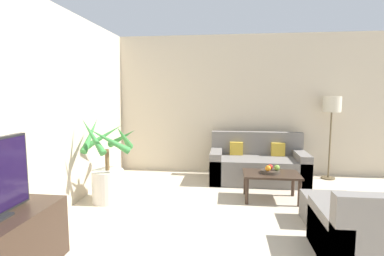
{
  "coord_description": "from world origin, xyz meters",
  "views": [
    {
      "loc": [
        -1.23,
        0.61,
        1.58
      ],
      "look_at": [
        -1.83,
        5.54,
        1.0
      ],
      "focal_mm": 28.0,
      "sensor_mm": 36.0,
      "label": 1
    }
  ],
  "objects_px": {
    "floor_lamp": "(332,109)",
    "coffee_table": "(271,177)",
    "apple_green": "(277,168)",
    "sofa_loveseat": "(257,165)",
    "orange_fruit": "(268,168)",
    "ottoman": "(328,209)",
    "fruit_bowl": "(270,172)",
    "armchair": "(366,237)",
    "apple_red": "(270,167)",
    "potted_palm": "(108,172)"
  },
  "relations": [
    {
      "from": "coffee_table",
      "to": "armchair",
      "type": "distance_m",
      "value": 1.72
    },
    {
      "from": "apple_red",
      "to": "ottoman",
      "type": "xyz_separation_m",
      "value": [
        0.59,
        -0.77,
        -0.32
      ]
    },
    {
      "from": "apple_green",
      "to": "sofa_loveseat",
      "type": "bearing_deg",
      "value": 100.89
    },
    {
      "from": "floor_lamp",
      "to": "apple_red",
      "type": "relative_size",
      "value": 19.54
    },
    {
      "from": "sofa_loveseat",
      "to": "apple_red",
      "type": "distance_m",
      "value": 0.95
    },
    {
      "from": "floor_lamp",
      "to": "ottoman",
      "type": "distance_m",
      "value": 2.38
    },
    {
      "from": "fruit_bowl",
      "to": "ottoman",
      "type": "height_order",
      "value": "fruit_bowl"
    },
    {
      "from": "apple_red",
      "to": "ottoman",
      "type": "bearing_deg",
      "value": -52.55
    },
    {
      "from": "potted_palm",
      "to": "sofa_loveseat",
      "type": "bearing_deg",
      "value": 29.86
    },
    {
      "from": "fruit_bowl",
      "to": "orange_fruit",
      "type": "xyz_separation_m",
      "value": [
        -0.04,
        -0.06,
        0.06
      ]
    },
    {
      "from": "floor_lamp",
      "to": "orange_fruit",
      "type": "height_order",
      "value": "floor_lamp"
    },
    {
      "from": "coffee_table",
      "to": "ottoman",
      "type": "distance_m",
      "value": 0.95
    },
    {
      "from": "apple_green",
      "to": "ottoman",
      "type": "relative_size",
      "value": 0.14
    },
    {
      "from": "floor_lamp",
      "to": "coffee_table",
      "type": "relative_size",
      "value": 1.86
    },
    {
      "from": "potted_palm",
      "to": "apple_green",
      "type": "relative_size",
      "value": 15.06
    },
    {
      "from": "potted_palm",
      "to": "floor_lamp",
      "type": "bearing_deg",
      "value": 24.06
    },
    {
      "from": "coffee_table",
      "to": "apple_red",
      "type": "distance_m",
      "value": 0.15
    },
    {
      "from": "potted_palm",
      "to": "floor_lamp",
      "type": "distance_m",
      "value": 4.03
    },
    {
      "from": "coffee_table",
      "to": "ottoman",
      "type": "relative_size",
      "value": 1.41
    },
    {
      "from": "sofa_loveseat",
      "to": "orange_fruit",
      "type": "bearing_deg",
      "value": -87.11
    },
    {
      "from": "floor_lamp",
      "to": "ottoman",
      "type": "height_order",
      "value": "floor_lamp"
    },
    {
      "from": "floor_lamp",
      "to": "apple_green",
      "type": "xyz_separation_m",
      "value": [
        -1.14,
        -1.27,
        -0.8
      ]
    },
    {
      "from": "fruit_bowl",
      "to": "orange_fruit",
      "type": "height_order",
      "value": "orange_fruit"
    },
    {
      "from": "potted_palm",
      "to": "apple_red",
      "type": "height_order",
      "value": "potted_palm"
    },
    {
      "from": "fruit_bowl",
      "to": "apple_green",
      "type": "bearing_deg",
      "value": -6.21
    },
    {
      "from": "coffee_table",
      "to": "apple_red",
      "type": "bearing_deg",
      "value": 105.42
    },
    {
      "from": "ottoman",
      "to": "fruit_bowl",
      "type": "bearing_deg",
      "value": 128.62
    },
    {
      "from": "floor_lamp",
      "to": "apple_green",
      "type": "bearing_deg",
      "value": -131.96
    },
    {
      "from": "potted_palm",
      "to": "sofa_loveseat",
      "type": "height_order",
      "value": "potted_palm"
    },
    {
      "from": "coffee_table",
      "to": "ottoman",
      "type": "bearing_deg",
      "value": -51.47
    },
    {
      "from": "floor_lamp",
      "to": "armchair",
      "type": "height_order",
      "value": "floor_lamp"
    },
    {
      "from": "potted_palm",
      "to": "sofa_loveseat",
      "type": "xyz_separation_m",
      "value": [
        2.27,
        1.3,
        -0.15
      ]
    },
    {
      "from": "sofa_loveseat",
      "to": "apple_green",
      "type": "xyz_separation_m",
      "value": [
        0.19,
        -0.96,
        0.21
      ]
    },
    {
      "from": "potted_palm",
      "to": "ottoman",
      "type": "bearing_deg",
      "value": -7.57
    },
    {
      "from": "orange_fruit",
      "to": "apple_green",
      "type": "bearing_deg",
      "value": 22.13
    },
    {
      "from": "coffee_table",
      "to": "apple_red",
      "type": "relative_size",
      "value": 10.48
    },
    {
      "from": "coffee_table",
      "to": "apple_green",
      "type": "distance_m",
      "value": 0.17
    },
    {
      "from": "fruit_bowl",
      "to": "ottoman",
      "type": "relative_size",
      "value": 0.48
    },
    {
      "from": "sofa_loveseat",
      "to": "apple_green",
      "type": "height_order",
      "value": "sofa_loveseat"
    },
    {
      "from": "sofa_loveseat",
      "to": "floor_lamp",
      "type": "relative_size",
      "value": 1.1
    },
    {
      "from": "coffee_table",
      "to": "potted_palm",
      "type": "bearing_deg",
      "value": -171.96
    },
    {
      "from": "sofa_loveseat",
      "to": "orange_fruit",
      "type": "xyz_separation_m",
      "value": [
        0.05,
        -1.02,
        0.21
      ]
    },
    {
      "from": "floor_lamp",
      "to": "ottoman",
      "type": "xyz_separation_m",
      "value": [
        -0.64,
        -2.0,
        -1.12
      ]
    },
    {
      "from": "armchair",
      "to": "apple_red",
      "type": "bearing_deg",
      "value": 112.11
    },
    {
      "from": "fruit_bowl",
      "to": "armchair",
      "type": "distance_m",
      "value": 1.74
    },
    {
      "from": "floor_lamp",
      "to": "fruit_bowl",
      "type": "relative_size",
      "value": 5.5
    },
    {
      "from": "potted_palm",
      "to": "fruit_bowl",
      "type": "xyz_separation_m",
      "value": [
        2.36,
        0.35,
        -0.01
      ]
    },
    {
      "from": "sofa_loveseat",
      "to": "apple_green",
      "type": "distance_m",
      "value": 1.0
    },
    {
      "from": "fruit_bowl",
      "to": "ottoman",
      "type": "xyz_separation_m",
      "value": [
        0.59,
        -0.74,
        -0.26
      ]
    },
    {
      "from": "coffee_table",
      "to": "orange_fruit",
      "type": "bearing_deg",
      "value": -136.28
    }
  ]
}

